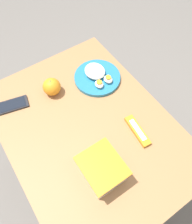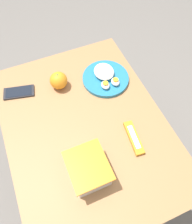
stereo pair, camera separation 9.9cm
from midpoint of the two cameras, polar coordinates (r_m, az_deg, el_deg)
The scene contains 7 objects.
ground_plane at distance 1.66m, azimuth -3.11°, elevation -15.40°, with size 10.00×10.00×0.00m, color #66605B.
table at distance 1.09m, azimuth -4.58°, elevation -6.89°, with size 0.96×0.71×0.72m.
food_container at distance 0.86m, azimuth -1.84°, elevation -15.16°, with size 0.17×0.15×0.10m.
orange_fruit at distance 1.08m, azimuth -14.09°, elevation 6.22°, with size 0.09×0.09×0.09m.
rice_plate at distance 1.12m, azimuth -2.24°, elevation 9.19°, with size 0.24×0.24×0.06m.
candy_bar at distance 0.97m, azimuth 7.96°, elevation -5.12°, with size 0.16×0.06×0.02m.
cell_phone at distance 1.13m, azimuth -23.40°, elevation 1.46°, with size 0.10×0.16×0.01m.
Camera 1 is at (-0.39, 0.22, 1.59)m, focal length 35.00 mm.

